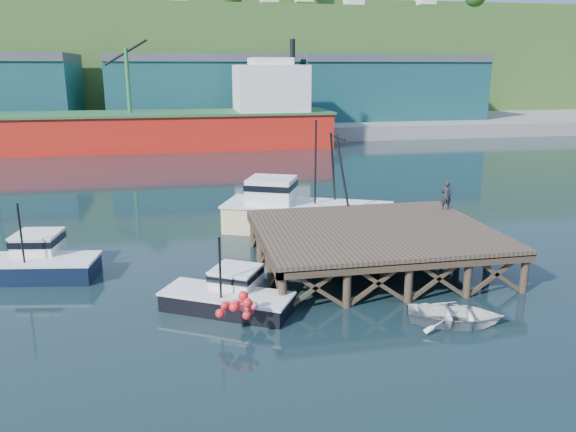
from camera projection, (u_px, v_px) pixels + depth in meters
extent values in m
plane|color=black|center=(270.00, 274.00, 28.56)|extent=(300.00, 300.00, 0.00)
cube|color=brown|center=(374.00, 230.00, 29.08)|extent=(12.00, 10.00, 0.25)
cube|color=#473828|center=(411.00, 266.00, 24.54)|extent=(12.00, 0.30, 0.35)
cylinder|color=#473828|center=(283.00, 295.00, 23.86)|extent=(0.36, 0.36, 2.60)
cylinder|color=#473828|center=(524.00, 276.00, 25.99)|extent=(0.36, 0.36, 2.60)
cylinder|color=#473828|center=(253.00, 233.00, 32.78)|extent=(0.36, 0.36, 2.60)
cylinder|color=#473828|center=(435.00, 223.00, 34.91)|extent=(0.36, 0.36, 2.60)
cube|color=gray|center=(203.00, 124.00, 94.70)|extent=(160.00, 40.00, 2.00)
cube|color=#174E4D|center=(203.00, 92.00, 88.55)|extent=(28.00, 16.00, 9.00)
cube|color=#174E4D|center=(383.00, 90.00, 94.15)|extent=(30.00, 16.00, 9.00)
cube|color=red|center=(115.00, 132.00, 71.28)|extent=(55.00, 9.50, 4.40)
cube|color=#26592D|center=(114.00, 114.00, 70.70)|extent=(55.50, 10.00, 0.30)
cube|color=silver|center=(270.00, 89.00, 73.66)|extent=(9.00, 9.00, 6.00)
cube|color=silver|center=(270.00, 63.00, 72.82)|extent=(5.00, 7.00, 1.20)
cylinder|color=black|center=(292.00, 49.00, 72.94)|extent=(0.70, 0.70, 2.50)
cube|color=#2D511E|center=(194.00, 64.00, 120.59)|extent=(220.00, 50.00, 22.00)
cube|color=black|center=(31.00, 269.00, 27.77)|extent=(6.57, 3.25, 0.98)
cube|color=silver|center=(30.00, 260.00, 27.64)|extent=(6.70, 3.31, 0.13)
cube|color=silver|center=(38.00, 244.00, 28.61)|extent=(2.35, 2.35, 0.98)
cube|color=black|center=(38.00, 240.00, 28.56)|extent=(2.48, 2.48, 0.33)
cylinder|color=black|center=(21.00, 234.00, 26.65)|extent=(0.10, 0.10, 3.03)
cube|color=black|center=(227.00, 302.00, 24.12)|extent=(5.82, 4.50, 0.77)
cube|color=silver|center=(227.00, 294.00, 24.01)|extent=(5.94, 4.59, 0.10)
cube|color=silver|center=(236.00, 278.00, 24.83)|extent=(2.51, 2.51, 0.77)
cube|color=black|center=(236.00, 274.00, 24.79)|extent=(2.64, 2.64, 0.26)
cylinder|color=black|center=(220.00, 268.00, 23.16)|extent=(0.10, 0.10, 2.72)
sphere|color=#E6546B|center=(229.00, 314.00, 21.70)|extent=(0.36, 0.36, 0.36)
sphere|color=#E6546B|center=(248.00, 306.00, 21.96)|extent=(0.36, 0.36, 0.36)
sphere|color=red|center=(240.00, 307.00, 21.45)|extent=(0.36, 0.36, 0.36)
cube|color=beige|center=(308.00, 219.00, 35.71)|extent=(10.95, 7.42, 1.70)
cube|color=silver|center=(308.00, 205.00, 35.48)|extent=(11.19, 7.67, 0.14)
cube|color=silver|center=(271.00, 194.00, 34.83)|extent=(3.65, 3.55, 1.70)
cube|color=black|center=(271.00, 188.00, 34.73)|extent=(3.77, 3.67, 0.38)
cylinder|color=black|center=(315.00, 166.00, 34.92)|extent=(0.12, 0.12, 5.66)
imported|color=silver|center=(455.00, 315.00, 22.87)|extent=(4.56, 3.92, 0.80)
imported|color=black|center=(446.00, 195.00, 32.59)|extent=(0.69, 0.54, 1.68)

